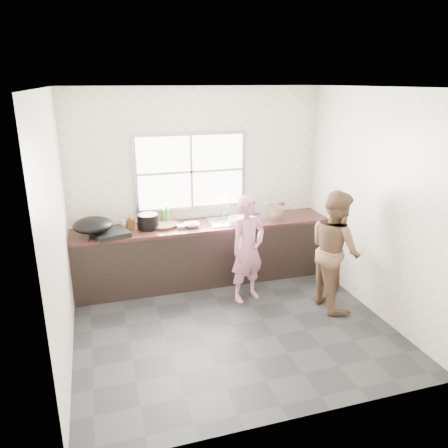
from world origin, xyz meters
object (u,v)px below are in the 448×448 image
object	(u,v)px
pot_lid_right	(117,231)
person_side	(335,250)
plate_food	(160,227)
cutting_board	(163,225)
woman	(248,253)
pot_lid_left	(110,234)
burner	(110,233)
wok	(93,225)
glass_jar	(123,223)
dish_rack	(270,210)
bottle_brown_short	(150,218)
bottle_brown_tall	(130,222)
bowl_crabs	(237,220)
bottle_green	(166,213)
black_pot	(148,222)
bowl_held	(242,223)
bowl_mince	(192,225)

from	to	relation	value
pot_lid_right	person_side	bearing A→B (deg)	-24.78
plate_food	cutting_board	bearing A→B (deg)	31.89
woman	pot_lid_left	distance (m)	1.80
cutting_board	burner	world-z (taller)	burner
cutting_board	pot_lid_left	xyz separation A→B (m)	(-0.72, -0.14, -0.01)
plate_food	wok	size ratio (longest dim) A/B	0.43
cutting_board	glass_jar	bearing A→B (deg)	161.86
dish_rack	bottle_brown_short	bearing A→B (deg)	175.96
bottle_brown_tall	pot_lid_left	bearing A→B (deg)	-151.28
burner	dish_rack	world-z (taller)	dish_rack
bowl_crabs	bottle_green	size ratio (longest dim) A/B	0.74
woman	pot_lid_left	size ratio (longest dim) A/B	5.30
bowl_crabs	dish_rack	xyz separation A→B (m)	(0.50, 0.03, 0.10)
black_pot	glass_jar	bearing A→B (deg)	146.40
dish_rack	burner	bearing A→B (deg)	-173.18
bowl_held	bottle_green	distance (m)	1.07
burner	dish_rack	xyz separation A→B (m)	(2.25, 0.07, 0.10)
bottle_brown_tall	pot_lid_right	size ratio (longest dim) A/B	0.78
cutting_board	pot_lid_right	size ratio (longest dim) A/B	1.67
pot_lid_left	glass_jar	bearing A→B (deg)	59.10
bowl_crabs	wok	xyz separation A→B (m)	(-1.95, -0.02, 0.12)
black_pot	pot_lid_right	world-z (taller)	black_pot
cutting_board	burner	bearing A→B (deg)	-166.71
person_side	burner	world-z (taller)	person_side
bowl_crabs	bowl_mince	bearing A→B (deg)	-179.41
wok	cutting_board	bearing A→B (deg)	9.22
bowl_mince	bowl_held	world-z (taller)	bowl_held
bowl_crabs	plate_food	xyz separation A→B (m)	(-1.08, 0.09, -0.02)
plate_food	bottle_brown_tall	size ratio (longest dim) A/B	1.11
black_pot	plate_food	xyz separation A→B (m)	(0.15, 0.00, -0.09)
glass_jar	burner	xyz separation A→B (m)	(-0.19, -0.34, -0.01)
bottle_brown_tall	bottle_brown_short	world-z (taller)	bottle_brown_tall
plate_food	dish_rack	distance (m)	1.59
woman	bottle_brown_tall	size ratio (longest dim) A/B	6.84
wok	pot_lid_right	distance (m)	0.34
bowl_crabs	wok	bearing A→B (deg)	-179.35
person_side	bowl_held	size ratio (longest dim) A/B	8.42
bottle_green	dish_rack	bearing A→B (deg)	-10.45
bottle_brown_short	pot_lid_left	xyz separation A→B (m)	(-0.57, -0.31, -0.08)
pot_lid_right	bottle_brown_tall	bearing A→B (deg)	17.53
bottle_brown_short	bowl_crabs	bearing A→B (deg)	-14.17
bottle_green	glass_jar	bearing A→B (deg)	180.00
bottle_brown_tall	glass_jar	world-z (taller)	bottle_brown_tall
bottle_green	bottle_brown_short	world-z (taller)	bottle_green
bottle_green	glass_jar	size ratio (longest dim) A/B	3.09
bottle_green	bowl_held	bearing A→B (deg)	-24.38
burner	bowl_crabs	bearing A→B (deg)	1.39
person_side	bottle_green	world-z (taller)	person_side
bottle_green	dish_rack	xyz separation A→B (m)	(1.46, -0.27, -0.00)
woman	cutting_board	distance (m)	1.25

